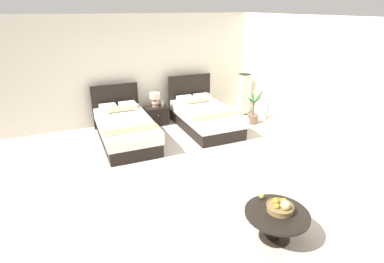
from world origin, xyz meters
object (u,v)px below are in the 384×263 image
(bed_near_window, at_px, (125,128))
(table_lamp, at_px, (155,99))
(bed_near_corner, at_px, (205,117))
(nightstand, at_px, (156,115))
(fruit_bowl, at_px, (281,207))
(vase, at_px, (162,103))
(floor_lamp_corner, at_px, (244,94))
(loose_apple, at_px, (262,196))
(potted_palm, at_px, (253,115))
(coffee_table, at_px, (276,219))

(bed_near_window, distance_m, table_lamp, 1.31)
(bed_near_corner, bearing_deg, table_lamp, 143.54)
(nightstand, relative_size, fruit_bowl, 1.61)
(vase, height_order, floor_lamp_corner, floor_lamp_corner)
(table_lamp, height_order, loose_apple, table_lamp)
(bed_near_corner, distance_m, table_lamp, 1.37)
(vase, bearing_deg, bed_near_corner, -39.20)
(bed_near_corner, bearing_deg, loose_apple, -103.29)
(nightstand, distance_m, floor_lamp_corner, 2.58)
(bed_near_window, xyz_separation_m, floor_lamp_corner, (3.52, 0.55, 0.28))
(nightstand, height_order, loose_apple, same)
(fruit_bowl, relative_size, floor_lamp_corner, 0.30)
(bed_near_window, height_order, bed_near_corner, bed_near_corner)
(bed_near_window, relative_size, floor_lamp_corner, 1.88)
(floor_lamp_corner, bearing_deg, potted_palm, -101.00)
(vase, bearing_deg, floor_lamp_corner, -4.31)
(potted_palm, bearing_deg, nightstand, 158.11)
(loose_apple, distance_m, floor_lamp_corner, 4.81)
(loose_apple, bearing_deg, vase, 90.28)
(table_lamp, distance_m, vase, 0.23)
(vase, xyz_separation_m, fruit_bowl, (0.08, -4.70, -0.09))
(bed_near_corner, xyz_separation_m, fruit_bowl, (-0.80, -3.98, 0.16))
(bed_near_corner, bearing_deg, coffee_table, -102.12)
(vase, distance_m, coffee_table, 4.72)
(nightstand, bearing_deg, potted_palm, -21.89)
(table_lamp, xyz_separation_m, fruit_bowl, (0.26, -4.76, -0.22))
(bed_near_window, distance_m, vase, 1.38)
(bed_near_corner, bearing_deg, floor_lamp_corner, 20.01)
(potted_palm, bearing_deg, loose_apple, -122.60)
(coffee_table, distance_m, floor_lamp_corner, 5.12)
(bed_near_window, relative_size, loose_apple, 30.15)
(bed_near_window, height_order, vase, bed_near_window)
(bed_near_corner, relative_size, potted_palm, 2.39)
(bed_near_corner, xyz_separation_m, loose_apple, (-0.86, -3.65, 0.13))
(vase, relative_size, loose_apple, 2.24)
(nightstand, xyz_separation_m, potted_palm, (2.40, -0.96, -0.01))
(floor_lamp_corner, bearing_deg, nightstand, 175.08)
(bed_near_corner, distance_m, floor_lamp_corner, 1.61)
(fruit_bowl, bearing_deg, bed_near_corner, 78.63)
(floor_lamp_corner, bearing_deg, coffee_table, -117.34)
(bed_near_corner, bearing_deg, fruit_bowl, -101.37)
(table_lamp, bearing_deg, nightstand, -90.00)
(fruit_bowl, bearing_deg, floor_lamp_corner, 63.17)
(table_lamp, relative_size, potted_palm, 0.41)
(bed_near_window, distance_m, fruit_bowl, 4.17)
(bed_near_corner, bearing_deg, vase, 140.80)
(loose_apple, bearing_deg, coffee_table, -89.24)
(loose_apple, bearing_deg, table_lamp, 92.51)
(coffee_table, bearing_deg, bed_near_corner, 77.88)
(bed_near_corner, distance_m, coffee_table, 4.09)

